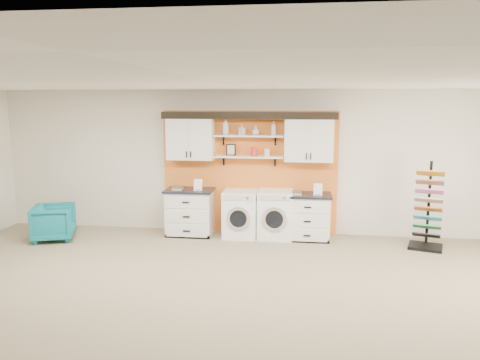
# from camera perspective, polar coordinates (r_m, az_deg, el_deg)

# --- Properties ---
(floor) EXTENTS (10.00, 10.00, 0.00)m
(floor) POSITION_cam_1_polar(r_m,az_deg,el_deg) (5.74, -3.26, -17.23)
(floor) COLOR gray
(floor) RESTS_ON ground
(ceiling) EXTENTS (10.00, 10.00, 0.00)m
(ceiling) POSITION_cam_1_polar(r_m,az_deg,el_deg) (5.12, -3.57, 11.93)
(ceiling) COLOR white
(ceiling) RESTS_ON wall_back
(wall_back) EXTENTS (10.00, 0.00, 10.00)m
(wall_back) POSITION_cam_1_polar(r_m,az_deg,el_deg) (9.16, 1.20, 2.19)
(wall_back) COLOR beige
(wall_back) RESTS_ON floor
(accent_panel) EXTENTS (3.40, 0.07, 2.40)m
(accent_panel) POSITION_cam_1_polar(r_m,az_deg,el_deg) (9.15, 1.17, 0.92)
(accent_panel) COLOR orange
(accent_panel) RESTS_ON wall_back
(upper_cabinet_left) EXTENTS (0.90, 0.35, 0.84)m
(upper_cabinet_left) POSITION_cam_1_polar(r_m,az_deg,el_deg) (9.09, -6.06, 5.13)
(upper_cabinet_left) COLOR white
(upper_cabinet_left) RESTS_ON wall_back
(upper_cabinet_right) EXTENTS (0.90, 0.35, 0.84)m
(upper_cabinet_right) POSITION_cam_1_polar(r_m,az_deg,el_deg) (8.85, 8.39, 4.95)
(upper_cabinet_right) COLOR white
(upper_cabinet_right) RESTS_ON wall_back
(shelf_lower) EXTENTS (1.32, 0.28, 0.03)m
(shelf_lower) POSITION_cam_1_polar(r_m,az_deg,el_deg) (8.94, 1.07, 2.85)
(shelf_lower) COLOR white
(shelf_lower) RESTS_ON wall_back
(shelf_upper) EXTENTS (1.32, 0.28, 0.03)m
(shelf_upper) POSITION_cam_1_polar(r_m,az_deg,el_deg) (8.91, 1.07, 5.41)
(shelf_upper) COLOR white
(shelf_upper) RESTS_ON wall_back
(crown_molding) EXTENTS (3.30, 0.41, 0.13)m
(crown_molding) POSITION_cam_1_polar(r_m,az_deg,el_deg) (8.90, 1.09, 7.97)
(crown_molding) COLOR black
(crown_molding) RESTS_ON wall_back
(picture_frame) EXTENTS (0.18, 0.02, 0.22)m
(picture_frame) POSITION_cam_1_polar(r_m,az_deg,el_deg) (9.02, -1.11, 3.71)
(picture_frame) COLOR black
(picture_frame) RESTS_ON shelf_lower
(canister_red) EXTENTS (0.11, 0.11, 0.16)m
(canister_red) POSITION_cam_1_polar(r_m,az_deg,el_deg) (8.92, 1.71, 3.45)
(canister_red) COLOR red
(canister_red) RESTS_ON shelf_lower
(canister_cream) EXTENTS (0.10, 0.10, 0.14)m
(canister_cream) POSITION_cam_1_polar(r_m,az_deg,el_deg) (8.90, 3.31, 3.35)
(canister_cream) COLOR silver
(canister_cream) RESTS_ON shelf_lower
(base_cabinet_left) EXTENTS (0.92, 0.66, 0.90)m
(base_cabinet_left) POSITION_cam_1_polar(r_m,az_deg,el_deg) (9.17, -6.12, -3.88)
(base_cabinet_left) COLOR white
(base_cabinet_left) RESTS_ON floor
(base_cabinet_right) EXTENTS (0.89, 0.66, 0.87)m
(base_cabinet_right) POSITION_cam_1_polar(r_m,az_deg,el_deg) (8.94, 8.17, -4.40)
(base_cabinet_right) COLOR white
(base_cabinet_right) RESTS_ON floor
(washer) EXTENTS (0.64, 0.71, 0.89)m
(washer) POSITION_cam_1_polar(r_m,az_deg,el_deg) (9.00, 0.07, -4.12)
(washer) COLOR white
(washer) RESTS_ON floor
(dryer) EXTENTS (0.65, 0.71, 0.91)m
(dryer) POSITION_cam_1_polar(r_m,az_deg,el_deg) (8.94, 4.32, -4.17)
(dryer) COLOR white
(dryer) RESTS_ON floor
(sample_rack) EXTENTS (0.68, 0.62, 1.55)m
(sample_rack) POSITION_cam_1_polar(r_m,az_deg,el_deg) (8.91, 21.85, -4.60)
(sample_rack) COLOR black
(sample_rack) RESTS_ON floor
(armchair) EXTENTS (0.92, 0.91, 0.67)m
(armchair) POSITION_cam_1_polar(r_m,az_deg,el_deg) (9.48, -21.73, -4.82)
(armchair) COLOR #0E6F7C
(armchair) RESTS_ON floor
(soap_bottle_a) EXTENTS (0.15, 0.15, 0.32)m
(soap_bottle_a) POSITION_cam_1_polar(r_m,az_deg,el_deg) (8.95, -1.76, 6.55)
(soap_bottle_a) COLOR silver
(soap_bottle_a) RESTS_ON shelf_upper
(soap_bottle_b) EXTENTS (0.13, 0.13, 0.21)m
(soap_bottle_b) POSITION_cam_1_polar(r_m,az_deg,el_deg) (8.91, 0.24, 6.18)
(soap_bottle_b) COLOR silver
(soap_bottle_b) RESTS_ON shelf_upper
(soap_bottle_c) EXTENTS (0.17, 0.17, 0.17)m
(soap_bottle_c) POSITION_cam_1_polar(r_m,az_deg,el_deg) (8.89, 1.92, 6.04)
(soap_bottle_c) COLOR silver
(soap_bottle_c) RESTS_ON shelf_upper
(soap_bottle_d) EXTENTS (0.14, 0.14, 0.26)m
(soap_bottle_d) POSITION_cam_1_polar(r_m,az_deg,el_deg) (8.86, 4.11, 6.31)
(soap_bottle_d) COLOR silver
(soap_bottle_d) RESTS_ON shelf_upper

